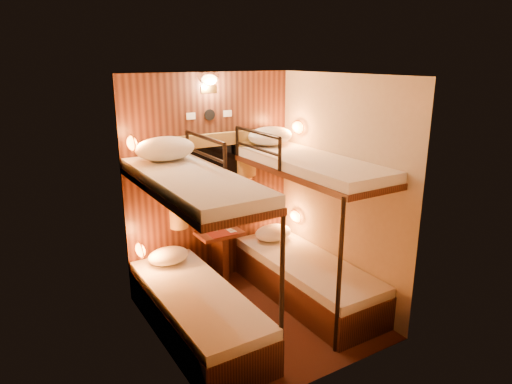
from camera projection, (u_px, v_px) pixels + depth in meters
floor at (259, 317)px, 4.65m from camera, size 2.10×2.10×0.00m
ceiling at (259, 75)px, 3.97m from camera, size 2.10×2.10×0.00m
wall_back at (210, 181)px, 5.17m from camera, size 2.40×0.00×2.40m
wall_front at (332, 242)px, 3.46m from camera, size 2.40×0.00×2.40m
wall_left at (157, 225)px, 3.81m from camera, size 0.00×2.40×2.40m
wall_right at (339, 190)px, 4.81m from camera, size 0.00×2.40×2.40m
back_panel at (211, 181)px, 5.16m from camera, size 2.00×0.03×2.40m
bunk_left at (196, 281)px, 4.23m from camera, size 0.72×1.90×1.82m
bunk_right at (307, 251)px, 4.88m from camera, size 0.72×1.90×1.82m
window at (212, 183)px, 5.14m from camera, size 1.00×0.12×0.79m
curtains at (213, 177)px, 5.09m from camera, size 1.10×0.22×1.00m
back_fixtures at (209, 87)px, 4.83m from camera, size 0.54×0.09×0.48m
reading_lamps at (224, 185)px, 4.87m from camera, size 2.00×0.20×1.25m
table at (220, 251)px, 5.23m from camera, size 0.50×0.34×0.66m
bottle_left at (215, 221)px, 5.17m from camera, size 0.08×0.08×0.27m
bottle_right at (225, 221)px, 5.23m from camera, size 0.07×0.07×0.23m
sachet_a at (233, 232)px, 5.16m from camera, size 0.08×0.06×0.01m
sachet_b at (230, 230)px, 5.21m from camera, size 0.08×0.06×0.01m
pillow_lower_left at (168, 256)px, 4.79m from camera, size 0.44×0.31×0.17m
pillow_lower_right at (273, 233)px, 5.41m from camera, size 0.46×0.33×0.18m
pillow_upper_left at (165, 149)px, 4.39m from camera, size 0.59×0.42×0.23m
pillow_upper_right at (270, 136)px, 5.16m from camera, size 0.54×0.38×0.21m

